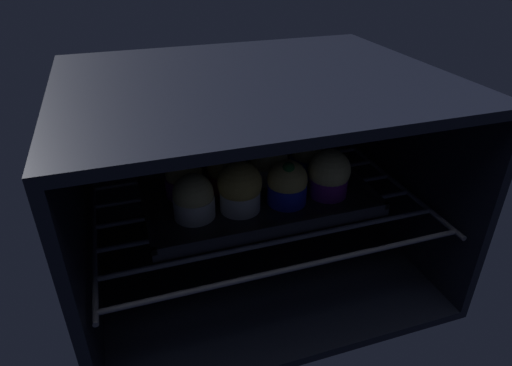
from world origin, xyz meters
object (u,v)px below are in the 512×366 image
at_px(muffin_row0_col2, 287,184).
at_px(muffin_row1_col2, 268,162).
at_px(baking_tray, 256,196).
at_px(muffin_row1_col3, 308,156).
at_px(muffin_row0_col0, 194,198).
at_px(muffin_row0_col3, 329,175).
at_px(muffin_row1_col0, 184,177).
at_px(muffin_row0_col1, 240,188).
at_px(muffin_row1_col1, 227,170).

bearing_deg(muffin_row0_col2, muffin_row1_col2, 92.33).
xyz_separation_m(baking_tray, muffin_row1_col3, (0.11, 0.04, 0.04)).
bearing_deg(muffin_row0_col0, muffin_row1_col3, 18.45).
bearing_deg(baking_tray, muffin_row1_col2, 48.84).
distance_m(muffin_row0_col3, muffin_row1_col0, 0.24).
height_order(muffin_row0_col0, muffin_row1_col0, muffin_row1_col0).
distance_m(baking_tray, muffin_row1_col3, 0.13).
distance_m(muffin_row0_col1, muffin_row1_col0, 0.11).
bearing_deg(muffin_row0_col0, muffin_row0_col2, -2.54).
bearing_deg(muffin_row0_col3, muffin_row1_col0, 161.77).
distance_m(muffin_row0_col3, muffin_row1_col3, 0.08).
distance_m(muffin_row0_col3, muffin_row1_col1, 0.17).
distance_m(baking_tray, muffin_row0_col1, 0.07).
relative_size(muffin_row1_col2, muffin_row1_col3, 0.99).
relative_size(muffin_row1_col0, muffin_row1_col1, 0.96).
bearing_deg(muffin_row1_col3, muffin_row0_col3, -88.31).
bearing_deg(muffin_row1_col2, muffin_row1_col1, -174.36).
bearing_deg(baking_tray, muffin_row1_col1, 140.82).
bearing_deg(muffin_row0_col3, muffin_row1_col1, 154.87).
height_order(muffin_row0_col3, muffin_row1_col3, muffin_row0_col3).
bearing_deg(muffin_row0_col2, muffin_row0_col1, 177.36).
bearing_deg(baking_tray, muffin_row0_col3, -19.00).
bearing_deg(muffin_row1_col1, muffin_row1_col2, 5.64).
distance_m(muffin_row0_col2, muffin_row1_col3, 0.11).
bearing_deg(muffin_row1_col0, muffin_row0_col2, -26.59).
xyz_separation_m(muffin_row0_col1, muffin_row1_col2, (0.08, 0.08, -0.01)).
relative_size(muffin_row0_col3, muffin_row1_col3, 1.05).
xyz_separation_m(muffin_row0_col0, muffin_row0_col2, (0.15, -0.01, 0.00)).
bearing_deg(muffin_row0_col3, muffin_row0_col0, 178.72).
relative_size(muffin_row0_col0, muffin_row0_col2, 0.92).
bearing_deg(muffin_row0_col1, muffin_row1_col0, 135.82).
xyz_separation_m(muffin_row0_col0, muffin_row1_col0, (-0.00, 0.07, 0.00)).
relative_size(muffin_row0_col0, muffin_row0_col1, 0.87).
relative_size(muffin_row0_col0, muffin_row1_col1, 0.94).
xyz_separation_m(muffin_row0_col1, muffin_row0_col2, (0.08, -0.00, -0.01)).
relative_size(muffin_row0_col3, muffin_row1_col0, 1.10).
relative_size(baking_tray, muffin_row1_col0, 5.08).
bearing_deg(muffin_row1_col1, muffin_row0_col1, -88.09).
bearing_deg(muffin_row1_col0, muffin_row1_col3, 1.14).
distance_m(muffin_row1_col2, muffin_row1_col3, 0.08).
relative_size(baking_tray, muffin_row0_col1, 4.53).
bearing_deg(muffin_row1_col3, muffin_row0_col1, -152.70).
bearing_deg(baking_tray, muffin_row1_col3, 19.87).
relative_size(muffin_row0_col2, muffin_row1_col1, 1.02).
relative_size(muffin_row1_col1, muffin_row1_col2, 1.02).
height_order(muffin_row0_col0, muffin_row1_col2, muffin_row1_col2).
distance_m(muffin_row0_col0, muffin_row0_col1, 0.07).
bearing_deg(muffin_row0_col1, muffin_row1_col3, 27.30).
bearing_deg(muffin_row1_col1, muffin_row1_col0, 178.16).
bearing_deg(muffin_row0_col1, muffin_row1_col1, 91.91).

